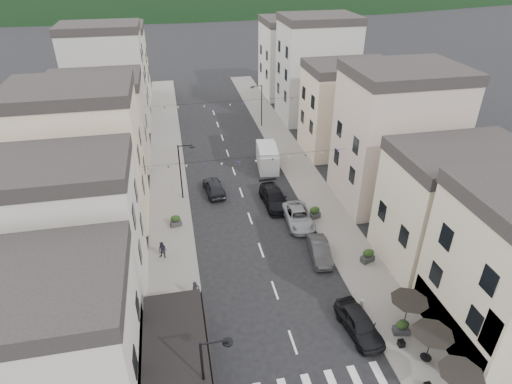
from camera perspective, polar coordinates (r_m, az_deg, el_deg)
sidewalk_left at (r=50.05m, az=-11.68°, el=2.53°), size 4.00×76.00×0.12m
sidewalk_right at (r=51.90m, az=5.07°, el=4.12°), size 4.00×76.00×0.12m
boutique_building at (r=27.38m, az=-28.85°, el=-18.26°), size 12.00×8.00×8.00m
boutique_awning at (r=26.45m, az=-10.25°, el=-18.76°), size 3.77×7.50×3.28m
buildings_row_left at (r=53.63m, az=-20.10°, el=10.29°), size 10.20×54.16×14.00m
buildings_row_right at (r=55.85m, az=11.11°, el=12.53°), size 10.20×54.16×14.50m
cafe_terrace at (r=29.20m, az=22.42°, el=-17.40°), size 2.50×8.10×2.53m
streetlamp_left_near at (r=24.09m, az=-6.36°, el=-22.82°), size 1.70×0.56×6.00m
streetlamp_left_far at (r=43.04m, az=-9.75°, el=3.39°), size 1.70×0.56×6.00m
streetlamp_right_far at (r=60.91m, az=0.50°, el=11.98°), size 1.70×0.56×6.00m
bollards at (r=29.50m, az=5.24°, el=-19.50°), size 11.66×10.26×0.60m
bunting_near at (r=39.10m, az=-1.13°, el=4.17°), size 19.00×0.28×0.62m
bunting_far at (r=53.75m, az=-4.33°, el=11.55°), size 19.00×0.28×0.62m
parked_car_a at (r=30.84m, az=13.60°, el=-16.63°), size 2.34×4.73×1.55m
parked_car_b at (r=36.32m, az=8.51°, el=-7.75°), size 1.93×4.34×1.38m
parked_car_c at (r=40.20m, az=5.66°, el=-3.32°), size 2.56×5.22×1.43m
parked_car_d at (r=42.85m, az=2.45°, el=-0.76°), size 2.46×5.51×1.57m
parked_car_e at (r=44.94m, az=-5.62°, el=0.68°), size 2.29×4.65×1.53m
delivery_van at (r=50.02m, az=1.52°, el=4.74°), size 2.79×5.69×2.62m
pedestrian_a at (r=32.21m, az=-8.02°, el=-12.97°), size 0.73×0.65×1.69m
pedestrian_b at (r=36.48m, az=-12.36°, el=-7.59°), size 0.94×0.88×1.55m
planter_la at (r=28.94m, az=-10.00°, el=-20.47°), size 1.09×0.68×1.16m
planter_lb at (r=40.23m, az=-10.66°, el=-3.80°), size 1.11×0.78×1.13m
planter_ra at (r=31.49m, az=18.82°, el=-16.72°), size 1.10×0.75×1.13m
planter_rb at (r=36.57m, az=14.71°, el=-8.21°), size 1.22×0.90×1.22m
planter_rc at (r=41.00m, az=7.82°, el=-2.72°), size 1.23×0.91×1.23m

